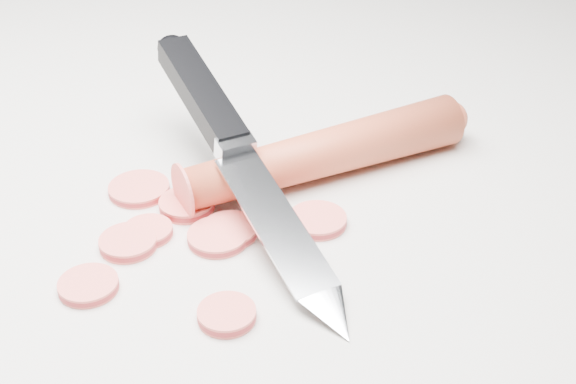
# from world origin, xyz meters

# --- Properties ---
(ground) EXTENTS (2.40, 2.40, 0.00)m
(ground) POSITION_xyz_m (0.00, 0.00, 0.00)
(ground) COLOR beige
(ground) RESTS_ON ground
(carrot) EXTENTS (0.19, 0.14, 0.03)m
(carrot) POSITION_xyz_m (0.07, 0.03, 0.02)
(carrot) COLOR #BC3D21
(carrot) RESTS_ON ground
(carrot_slice_0) EXTENTS (0.03, 0.03, 0.01)m
(carrot_slice_0) POSITION_xyz_m (-0.05, -0.11, 0.00)
(carrot_slice_0) COLOR #F3594F
(carrot_slice_0) RESTS_ON ground
(carrot_slice_1) EXTENTS (0.04, 0.04, 0.01)m
(carrot_slice_1) POSITION_xyz_m (0.02, -0.05, 0.00)
(carrot_slice_1) COLOR #F3594F
(carrot_slice_1) RESTS_ON ground
(carrot_slice_2) EXTENTS (0.04, 0.04, 0.01)m
(carrot_slice_2) POSITION_xyz_m (-0.05, -0.01, 0.00)
(carrot_slice_2) COLOR #F3594F
(carrot_slice_2) RESTS_ON ground
(carrot_slice_3) EXTENTS (0.03, 0.03, 0.01)m
(carrot_slice_3) POSITION_xyz_m (0.03, -0.12, 0.00)
(carrot_slice_3) COLOR #F3594F
(carrot_slice_3) RESTS_ON ground
(carrot_slice_4) EXTENTS (0.04, 0.04, 0.01)m
(carrot_slice_4) POSITION_xyz_m (0.07, -0.03, 0.00)
(carrot_slice_4) COLOR #F3594F
(carrot_slice_4) RESTS_ON ground
(carrot_slice_5) EXTENTS (0.04, 0.04, 0.01)m
(carrot_slice_5) POSITION_xyz_m (-0.04, -0.07, 0.00)
(carrot_slice_5) COLOR #F3594F
(carrot_slice_5) RESTS_ON ground
(carrot_slice_6) EXTENTS (0.04, 0.04, 0.01)m
(carrot_slice_6) POSITION_xyz_m (0.01, -0.06, 0.00)
(carrot_slice_6) COLOR #F3594F
(carrot_slice_6) RESTS_ON ground
(carrot_slice_7) EXTENTS (0.03, 0.03, 0.01)m
(carrot_slice_7) POSITION_xyz_m (-0.03, -0.05, 0.00)
(carrot_slice_7) COLOR #F3594F
(carrot_slice_7) RESTS_ON ground
(carrot_slice_8) EXTENTS (0.04, 0.04, 0.01)m
(carrot_slice_8) POSITION_xyz_m (-0.01, -0.02, 0.00)
(carrot_slice_8) COLOR #F3594F
(carrot_slice_8) RESTS_ON ground
(kitchen_knife) EXTENTS (0.17, 0.24, 0.08)m
(kitchen_knife) POSITION_xyz_m (0.03, -0.02, 0.04)
(kitchen_knife) COLOR silver
(kitchen_knife) RESTS_ON ground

